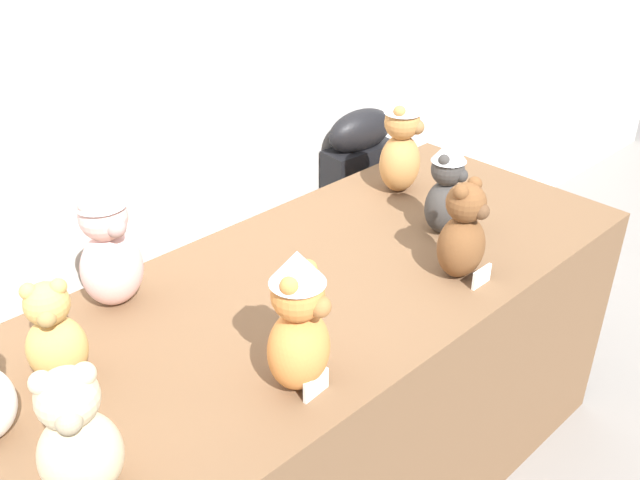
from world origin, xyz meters
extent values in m
cube|color=silver|center=(0.00, 0.89, 1.30)|extent=(7.00, 0.08, 2.60)
cube|color=brown|center=(0.00, 0.25, 0.39)|extent=(1.87, 0.78, 0.77)
cube|color=black|center=(0.70, 0.77, 0.39)|extent=(0.29, 0.14, 0.79)
ellipsoid|color=black|center=(0.70, 0.77, 0.85)|extent=(0.29, 0.14, 0.15)
ellipsoid|color=brown|center=(0.28, 0.02, 0.86)|extent=(0.15, 0.13, 0.17)
sphere|color=brown|center=(0.28, 0.02, 0.98)|extent=(0.10, 0.10, 0.10)
sphere|color=brown|center=(0.25, 0.02, 1.02)|extent=(0.04, 0.04, 0.04)
sphere|color=brown|center=(0.31, 0.02, 1.02)|extent=(0.04, 0.04, 0.04)
sphere|color=brown|center=(0.28, -0.02, 0.97)|extent=(0.04, 0.04, 0.04)
ellipsoid|color=beige|center=(-0.42, 0.53, 0.87)|extent=(0.16, 0.14, 0.19)
sphere|color=beige|center=(-0.42, 0.53, 1.01)|extent=(0.11, 0.11, 0.11)
sphere|color=beige|center=(-0.46, 0.53, 1.05)|extent=(0.04, 0.04, 0.04)
sphere|color=beige|center=(-0.39, 0.53, 1.05)|extent=(0.04, 0.04, 0.04)
sphere|color=#A88783|center=(-0.42, 0.48, 1.00)|extent=(0.05, 0.05, 0.05)
cone|color=silver|center=(-0.42, 0.53, 1.08)|extent=(0.12, 0.12, 0.07)
ellipsoid|color=tan|center=(-0.65, 0.36, 0.85)|extent=(0.16, 0.15, 0.15)
sphere|color=tan|center=(-0.65, 0.36, 0.96)|extent=(0.09, 0.09, 0.09)
sphere|color=tan|center=(-0.67, 0.37, 1.00)|extent=(0.03, 0.03, 0.03)
sphere|color=tan|center=(-0.62, 0.35, 1.00)|extent=(0.03, 0.03, 0.03)
sphere|color=olive|center=(-0.67, 0.33, 0.95)|extent=(0.04, 0.04, 0.04)
ellipsoid|color=#CCB78E|center=(-0.75, 0.05, 0.86)|extent=(0.18, 0.17, 0.17)
sphere|color=#CCB78E|center=(-0.75, 0.05, 0.99)|extent=(0.10, 0.10, 0.10)
sphere|color=#CCB78E|center=(-0.78, 0.06, 1.03)|extent=(0.04, 0.04, 0.04)
sphere|color=#CCB78E|center=(-0.72, 0.04, 1.03)|extent=(0.04, 0.04, 0.04)
sphere|color=#9D8E71|center=(-0.77, 0.01, 0.98)|extent=(0.04, 0.04, 0.04)
ellipsoid|color=#B27A42|center=(0.55, 0.46, 0.87)|extent=(0.19, 0.18, 0.19)
sphere|color=#B27A42|center=(0.55, 0.46, 1.00)|extent=(0.11, 0.11, 0.11)
sphere|color=#B27A42|center=(0.52, 0.44, 1.05)|extent=(0.04, 0.04, 0.04)
sphere|color=#B27A42|center=(0.58, 0.47, 1.05)|extent=(0.04, 0.04, 0.04)
sphere|color=olive|center=(0.57, 0.42, 0.99)|extent=(0.05, 0.05, 0.05)
cone|color=silver|center=(0.55, 0.46, 1.07)|extent=(0.12, 0.12, 0.07)
ellipsoid|color=#D17F3D|center=(-0.30, 0.00, 0.86)|extent=(0.18, 0.16, 0.18)
sphere|color=#D17F3D|center=(-0.30, 0.00, 1.00)|extent=(0.11, 0.11, 0.11)
sphere|color=#D17F3D|center=(-0.33, -0.01, 1.04)|extent=(0.04, 0.04, 0.04)
sphere|color=#D17F3D|center=(-0.27, 0.01, 1.04)|extent=(0.04, 0.04, 0.04)
sphere|color=#A06536|center=(-0.29, -0.05, 0.99)|extent=(0.04, 0.04, 0.04)
cone|color=silver|center=(-0.30, 0.00, 1.06)|extent=(0.11, 0.11, 0.07)
ellipsoid|color=#383533|center=(0.44, 0.19, 0.85)|extent=(0.15, 0.13, 0.16)
sphere|color=#383533|center=(0.44, 0.19, 0.97)|extent=(0.09, 0.09, 0.09)
sphere|color=#383533|center=(0.41, 0.19, 1.01)|extent=(0.04, 0.04, 0.04)
sphere|color=#383533|center=(0.46, 0.20, 1.01)|extent=(0.04, 0.04, 0.04)
sphere|color=#32302E|center=(0.44, 0.15, 0.96)|extent=(0.04, 0.04, 0.04)
cone|color=silver|center=(0.44, 0.19, 1.02)|extent=(0.10, 0.10, 0.06)
cube|color=white|center=(-0.30, -0.05, 0.80)|extent=(0.07, 0.01, 0.05)
cube|color=white|center=(0.28, -0.05, 0.80)|extent=(0.07, 0.01, 0.05)
camera|label=1|loc=(-1.05, -0.83, 1.77)|focal=39.25mm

